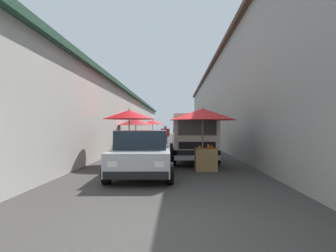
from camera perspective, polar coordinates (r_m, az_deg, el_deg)
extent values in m
plane|color=#3D3A38|center=(17.43, 0.73, -5.33)|extent=(90.00, 90.00, 0.00)
cube|color=beige|center=(20.87, -18.14, 1.05)|extent=(49.50, 7.00, 4.02)
cube|color=#284C38|center=(21.02, -18.14, 6.86)|extent=(49.80, 7.50, 0.24)
cube|color=gray|center=(20.71, 20.07, 4.48)|extent=(49.50, 7.00, 6.48)
cube|color=#4C3328|center=(21.24, 20.06, 13.55)|extent=(49.80, 7.50, 0.24)
cylinder|color=#9E9EA3|center=(11.31, -8.32, -2.37)|extent=(0.06, 0.06, 2.27)
cone|color=red|center=(11.31, -8.32, 2.43)|extent=(2.21, 2.21, 0.37)
sphere|color=#9E9EA3|center=(11.32, -8.32, 3.58)|extent=(0.07, 0.07, 0.07)
cube|color=brown|center=(11.18, -8.41, -6.03)|extent=(0.92, 0.71, 0.85)
sphere|color=orange|center=(10.99, -8.96, -3.67)|extent=(0.09, 0.09, 0.09)
sphere|color=orange|center=(11.22, -8.06, -3.60)|extent=(0.09, 0.09, 0.09)
sphere|color=orange|center=(10.86, -8.50, -3.71)|extent=(0.09, 0.09, 0.09)
cylinder|color=#9E9EA3|center=(23.78, -3.27, -1.36)|extent=(0.06, 0.06, 2.15)
cone|color=red|center=(23.78, -3.27, 0.82)|extent=(2.23, 2.23, 0.34)
sphere|color=#9E9EA3|center=(23.79, -3.27, 1.33)|extent=(0.07, 0.07, 0.07)
cube|color=brown|center=(23.92, -2.84, -3.08)|extent=(0.90, 0.77, 0.71)
sphere|color=orange|center=(24.17, -3.25, -2.10)|extent=(0.09, 0.09, 0.09)
sphere|color=orange|center=(23.67, -2.94, -2.01)|extent=(0.09, 0.09, 0.09)
sphere|color=orange|center=(23.67, -3.10, -2.14)|extent=(0.09, 0.09, 0.09)
sphere|color=orange|center=(24.16, -2.91, -2.10)|extent=(0.09, 0.09, 0.09)
sphere|color=orange|center=(24.19, -2.69, -2.10)|extent=(0.09, 0.09, 0.09)
cylinder|color=#9E9EA3|center=(16.93, -6.92, -1.92)|extent=(0.06, 0.06, 2.10)
cone|color=red|center=(16.93, -6.91, 0.92)|extent=(2.22, 2.22, 0.42)
sphere|color=#9E9EA3|center=(16.94, -6.91, 1.76)|extent=(0.07, 0.07, 0.07)
cube|color=#9E7547|center=(17.19, -7.18, -4.09)|extent=(0.81, 0.65, 0.78)
sphere|color=orange|center=(16.96, -7.92, -2.67)|extent=(0.09, 0.09, 0.09)
sphere|color=orange|center=(17.12, -7.58, -2.46)|extent=(0.09, 0.09, 0.09)
sphere|color=orange|center=(16.98, -7.80, -2.66)|extent=(0.09, 0.09, 0.09)
sphere|color=orange|center=(16.93, -7.35, -2.67)|extent=(0.09, 0.09, 0.09)
cylinder|color=#9E9EA3|center=(9.99, 7.41, -2.70)|extent=(0.06, 0.06, 2.25)
cone|color=red|center=(9.99, 7.41, 2.51)|extent=(2.51, 2.51, 0.43)
sphere|color=#9E9EA3|center=(10.01, 7.41, 3.98)|extent=(0.07, 0.07, 0.07)
cube|color=#9E7547|center=(9.84, 8.02, -7.01)|extent=(0.95, 0.76, 0.79)
sphere|color=orange|center=(9.65, 9.19, -4.53)|extent=(0.09, 0.09, 0.09)
sphere|color=orange|center=(9.69, 8.62, -4.51)|extent=(0.09, 0.09, 0.09)
sphere|color=orange|center=(9.55, 6.79, -4.57)|extent=(0.09, 0.09, 0.09)
sphere|color=orange|center=(10.01, 9.36, -4.37)|extent=(0.09, 0.09, 0.09)
sphere|color=orange|center=(9.90, 8.62, -4.11)|extent=(0.09, 0.09, 0.09)
sphere|color=orange|center=(9.70, 6.78, -4.51)|extent=(0.09, 0.09, 0.09)
cube|color=#ADAFB5|center=(8.68, -5.44, -6.76)|extent=(3.96, 1.87, 0.64)
cube|color=#19232D|center=(8.78, -5.35, -2.76)|extent=(2.40, 1.60, 0.56)
cube|color=black|center=(6.83, -6.88, -10.42)|extent=(0.16, 1.65, 0.20)
cube|color=silver|center=(6.72, -1.89, -8.17)|extent=(0.07, 0.24, 0.14)
cube|color=silver|center=(6.86, -11.81, -8.01)|extent=(0.07, 0.24, 0.14)
cylinder|color=black|center=(7.37, 0.41, -10.06)|extent=(0.61, 0.22, 0.60)
cylinder|color=black|center=(7.55, -12.97, -9.82)|extent=(0.61, 0.22, 0.60)
cylinder|color=black|center=(9.99, 0.20, -7.45)|extent=(0.61, 0.22, 0.60)
cylinder|color=black|center=(10.12, -9.67, -7.35)|extent=(0.61, 0.22, 0.60)
cube|color=black|center=(12.55, 5.02, -5.05)|extent=(4.85, 1.64, 0.36)
cube|color=beige|center=(10.89, 5.81, -1.15)|extent=(1.60, 1.80, 1.40)
cube|color=#19232D|center=(10.15, 6.24, -0.23)|extent=(0.11, 1.47, 0.63)
cube|color=#19232D|center=(10.88, 5.80, -0.23)|extent=(1.11, 1.81, 0.45)
cube|color=black|center=(10.16, 6.25, -4.15)|extent=(0.11, 1.40, 0.28)
cube|color=silver|center=(10.13, 6.30, -6.78)|extent=(0.18, 1.75, 0.18)
cube|color=gray|center=(13.43, 8.20, -2.89)|extent=(3.16, 0.17, 0.50)
cube|color=gray|center=(13.29, 1.16, -2.92)|extent=(3.16, 0.17, 0.50)
cube|color=gray|center=(14.88, 4.19, -2.62)|extent=(0.12, 1.65, 0.50)
cylinder|color=black|center=(11.08, 10.34, -6.42)|extent=(0.73, 0.25, 0.72)
cylinder|color=black|center=(10.89, 1.20, -6.53)|extent=(0.73, 0.25, 0.72)
cylinder|color=black|center=(14.09, 8.04, -5.08)|extent=(0.73, 0.25, 0.72)
cylinder|color=black|center=(13.95, 0.88, -5.13)|extent=(0.73, 0.25, 0.72)
cylinder|color=navy|center=(19.88, -0.36, -3.51)|extent=(0.14, 0.14, 0.82)
cylinder|color=navy|center=(19.85, -0.84, -3.51)|extent=(0.14, 0.14, 0.82)
cube|color=#B73333|center=(19.84, -0.60, -1.44)|extent=(0.30, 0.51, 0.62)
sphere|color=#A57A5B|center=(19.83, -0.60, -0.22)|extent=(0.23, 0.23, 0.23)
cylinder|color=#B73333|center=(19.89, 0.23, -1.35)|extent=(0.08, 0.08, 0.55)
cylinder|color=#B73333|center=(19.79, -1.42, -1.35)|extent=(0.08, 0.08, 0.55)
cylinder|color=#665B4C|center=(13.95, 9.03, -4.93)|extent=(0.14, 0.14, 0.82)
cylinder|color=#665B4C|center=(14.09, 8.65, -4.88)|extent=(0.14, 0.14, 0.82)
cube|color=#D8C666|center=(13.98, 8.84, -1.97)|extent=(0.52, 0.39, 0.61)
sphere|color=#A57A5B|center=(13.97, 8.84, -0.25)|extent=(0.23, 0.23, 0.23)
cylinder|color=#D8C666|center=(13.74, 9.51, -1.88)|extent=(0.08, 0.08, 0.55)
cylinder|color=#D8C666|center=(14.22, 8.19, -1.82)|extent=(0.08, 0.08, 0.55)
cylinder|color=red|center=(17.16, 4.23, -4.01)|extent=(0.30, 0.30, 0.03)
cylinder|color=red|center=(17.29, 4.21, -4.68)|extent=(0.04, 0.04, 0.42)
cylinder|color=red|center=(17.17, 3.85, -4.71)|extent=(0.04, 0.04, 0.42)
cylinder|color=red|center=(17.06, 4.25, -4.73)|extent=(0.04, 0.04, 0.42)
cylinder|color=red|center=(17.18, 4.61, -4.70)|extent=(0.04, 0.04, 0.42)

